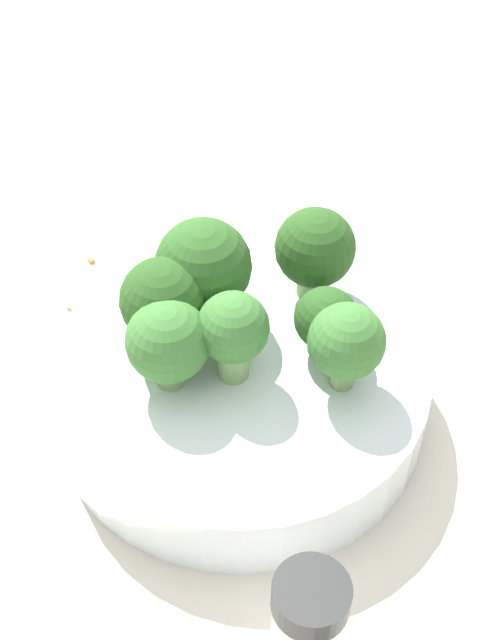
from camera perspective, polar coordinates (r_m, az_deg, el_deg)
name	(u,v)px	position (r m, az deg, el deg)	size (l,w,h in m)	color
ground_plane	(240,409)	(0.55, 0.00, -5.74)	(3.00, 3.00, 0.00)	beige
bowl	(240,386)	(0.53, 0.00, -4.25)	(0.22, 0.22, 0.05)	silver
broccoli_floret_0	(315,250)	(0.53, 4.82, 4.49)	(0.05, 0.05, 0.06)	#84AD66
broccoli_floret_1	(233,331)	(0.48, -0.45, -0.72)	(0.04, 0.04, 0.06)	#84AD66
broccoli_floret_2	(163,302)	(0.50, -4.95, 1.16)	(0.05, 0.05, 0.06)	#84AD66
broccoli_floret_3	(328,327)	(0.50, 5.66, -0.45)	(0.04, 0.04, 0.04)	#84AD66
broccoli_floret_4	(168,343)	(0.48, -4.63, -1.46)	(0.05, 0.05, 0.06)	#7A9E5B
broccoli_floret_5	(346,343)	(0.48, 6.83, -1.46)	(0.04, 0.04, 0.06)	#7A9E5B
broccoli_floret_6	(203,267)	(0.51, -2.36, 3.41)	(0.06, 0.06, 0.07)	#8EB770
pepper_shaker	(315,623)	(0.44, 4.79, -18.75)	(0.04, 0.04, 0.07)	silver
almond_crumb_0	(72,306)	(0.62, -10.73, 0.88)	(0.01, 0.00, 0.01)	tan
almond_crumb_1	(91,259)	(0.65, -9.52, 3.88)	(0.01, 0.00, 0.01)	olive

